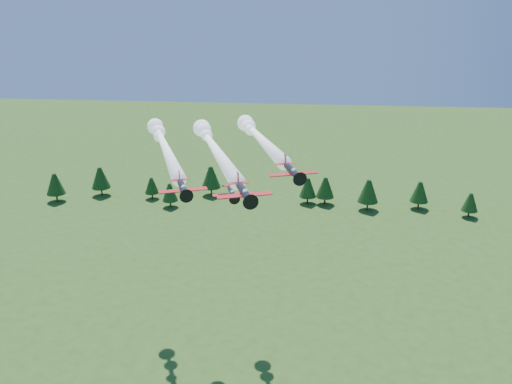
# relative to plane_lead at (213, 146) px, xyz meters

# --- Properties ---
(plane_lead) EXTENTS (20.11, 45.90, 3.70)m
(plane_lead) POSITION_rel_plane_lead_xyz_m (0.00, 0.00, 0.00)
(plane_lead) COLOR black
(plane_lead) RESTS_ON ground
(plane_left) EXTENTS (21.26, 47.28, 3.70)m
(plane_left) POSITION_rel_plane_lead_xyz_m (-11.72, 8.37, -2.36)
(plane_left) COLOR black
(plane_left) RESTS_ON ground
(plane_right) EXTENTS (18.16, 41.31, 3.70)m
(plane_right) POSITION_rel_plane_lead_xyz_m (7.77, 9.72, -0.47)
(plane_right) COLOR black
(plane_right) RESTS_ON ground
(plane_slot) EXTENTS (6.89, 7.63, 2.41)m
(plane_slot) POSITION_rel_plane_lead_xyz_m (4.91, -10.15, -5.56)
(plane_slot) COLOR black
(plane_slot) RESTS_ON ground
(treeline) EXTENTS (177.44, 20.40, 11.55)m
(treeline) POSITION_rel_plane_lead_xyz_m (3.83, 94.30, -41.67)
(treeline) COLOR #382314
(treeline) RESTS_ON ground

